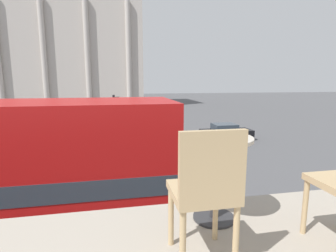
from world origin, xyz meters
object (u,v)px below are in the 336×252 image
(traffic_light_near, at_px, (116,124))
(car_navy, at_px, (51,146))
(car_black, at_px, (226,131))
(pedestrian_olive, at_px, (52,160))
(traffic_light_mid, at_px, (68,119))
(cafe_chair_0, at_px, (205,189))
(pedestrian_yellow, at_px, (59,127))
(plaza_building_left, at_px, (72,48))
(cafe_dining_table, at_px, (216,159))

(traffic_light_near, relative_size, car_navy, 1.00)
(traffic_light_near, bearing_deg, car_black, 37.41)
(traffic_light_near, bearing_deg, car_navy, 133.70)
(car_black, bearing_deg, pedestrian_olive, 175.71)
(traffic_light_near, relative_size, traffic_light_mid, 1.25)
(traffic_light_mid, bearing_deg, cafe_chair_0, -77.65)
(cafe_chair_0, height_order, car_black, cafe_chair_0)
(car_navy, xyz_separation_m, pedestrian_yellow, (-0.66, 5.98, 0.22))
(car_black, bearing_deg, pedestrian_yellow, 133.61)
(plaza_building_left, height_order, traffic_light_near, plaza_building_left)
(cafe_dining_table, distance_m, pedestrian_olive, 12.83)
(plaza_building_left, distance_m, pedestrian_yellow, 32.94)
(cafe_dining_table, distance_m, cafe_chair_0, 0.59)
(traffic_light_near, xyz_separation_m, car_black, (8.99, 6.88, -2.02))
(traffic_light_mid, distance_m, car_black, 12.50)
(car_navy, bearing_deg, cafe_chair_0, 138.03)
(cafe_chair_0, xyz_separation_m, plaza_building_left, (-8.45, 53.42, 6.85))
(car_black, xyz_separation_m, pedestrian_yellow, (-13.87, 3.52, 0.22))
(cafe_chair_0, bearing_deg, cafe_dining_table, 68.44)
(traffic_light_near, height_order, car_navy, traffic_light_near)
(car_navy, bearing_deg, car_black, -137.82)
(pedestrian_olive, xyz_separation_m, pedestrian_yellow, (-1.63, 9.99, 0.00))
(cafe_chair_0, xyz_separation_m, car_black, (8.42, 18.70, -3.51))
(cafe_chair_0, height_order, pedestrian_olive, cafe_chair_0)
(cafe_chair_0, height_order, traffic_light_near, cafe_chair_0)
(cafe_dining_table, xyz_separation_m, pedestrian_yellow, (-5.72, 21.69, -3.31))
(car_navy, xyz_separation_m, pedestrian_olive, (0.97, -4.01, 0.21))
(car_black, bearing_deg, traffic_light_near, -174.76)
(cafe_chair_0, height_order, plaza_building_left, plaza_building_left)
(cafe_chair_0, distance_m, car_black, 20.80)
(cafe_chair_0, distance_m, car_navy, 17.28)
(car_navy, height_order, pedestrian_olive, pedestrian_olive)
(traffic_light_near, relative_size, pedestrian_yellow, 2.61)
(cafe_chair_0, xyz_separation_m, car_navy, (-4.79, 16.23, -3.51))
(traffic_light_near, distance_m, traffic_light_mid, 7.24)
(cafe_dining_table, height_order, pedestrian_yellow, cafe_dining_table)
(traffic_light_mid, bearing_deg, pedestrian_olive, -88.46)
(traffic_light_mid, bearing_deg, pedestrian_yellow, 110.07)
(pedestrian_olive, bearing_deg, car_navy, 13.48)
(pedestrian_olive, bearing_deg, cafe_dining_table, -160.82)
(cafe_dining_table, bearing_deg, car_navy, 107.85)
(traffic_light_mid, bearing_deg, plaza_building_left, 97.23)
(traffic_light_mid, height_order, pedestrian_yellow, traffic_light_mid)
(cafe_dining_table, bearing_deg, traffic_light_near, 94.28)
(car_black, xyz_separation_m, pedestrian_olive, (-12.24, -6.47, 0.21))
(car_navy, bearing_deg, cafe_dining_table, 139.45)
(cafe_chair_0, xyz_separation_m, traffic_light_near, (-0.57, 11.82, -1.49))
(cafe_chair_0, relative_size, pedestrian_yellow, 0.57)
(cafe_dining_table, distance_m, traffic_light_near, 11.43)
(traffic_light_mid, height_order, car_black, traffic_light_mid)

